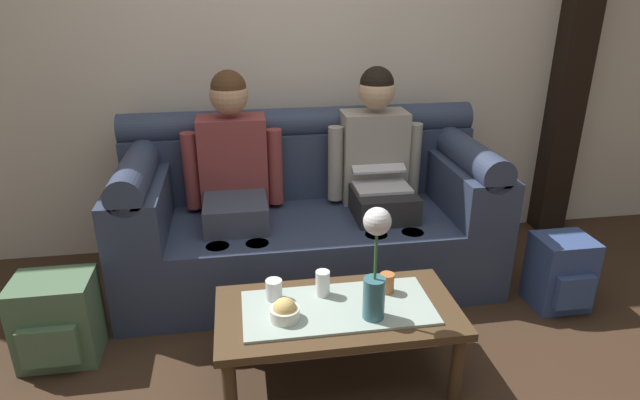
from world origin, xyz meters
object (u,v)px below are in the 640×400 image
at_px(person_right, 378,168).
at_px(flower_vase, 375,263).
at_px(coffee_table, 338,317).
at_px(cup_far_center, 323,283).
at_px(backpack_left, 57,320).
at_px(snack_bowl, 285,311).
at_px(couch, 308,217).
at_px(backpack_right, 561,273).
at_px(person_left, 234,175).
at_px(cup_near_left, 274,290).
at_px(cup_near_right, 387,283).

relative_size(person_right, flower_vase, 2.50).
bearing_deg(coffee_table, flower_vase, -37.19).
height_order(cup_far_center, backpack_left, cup_far_center).
distance_m(coffee_table, snack_bowl, 0.26).
bearing_deg(cup_far_center, snack_bowl, -139.01).
height_order(couch, backpack_right, couch).
xyz_separation_m(person_left, person_right, (0.82, -0.00, -0.00)).
bearing_deg(snack_bowl, cup_near_left, 101.09).
bearing_deg(backpack_left, snack_bowl, -21.46).
bearing_deg(person_left, person_right, -0.04).
bearing_deg(person_right, cup_far_center, -118.72).
height_order(couch, cup_near_right, couch).
relative_size(person_right, cup_near_right, 13.69).
xyz_separation_m(couch, person_left, (-0.41, -0.00, 0.29)).
xyz_separation_m(snack_bowl, backpack_right, (1.53, 0.44, -0.21)).
xyz_separation_m(person_left, coffee_table, (0.41, -0.95, -0.34)).
bearing_deg(snack_bowl, backpack_left, 158.54).
height_order(person_right, snack_bowl, person_right).
height_order(person_left, person_right, same).
xyz_separation_m(person_left, snack_bowl, (0.18, -1.00, -0.25)).
relative_size(cup_near_right, cup_far_center, 0.77).
height_order(cup_near_left, backpack_right, cup_near_left).
distance_m(cup_near_right, cup_far_center, 0.29).
distance_m(couch, cup_near_right, 0.90).
height_order(couch, person_right, person_right).
distance_m(coffee_table, cup_near_left, 0.30).
height_order(flower_vase, backpack_left, flower_vase).
relative_size(couch, backpack_right, 5.23).
relative_size(person_left, flower_vase, 2.50).
distance_m(cup_near_left, cup_far_center, 0.21).
relative_size(coffee_table, backpack_left, 2.51).
xyz_separation_m(snack_bowl, cup_near_left, (-0.03, 0.16, 0.01)).
relative_size(cup_near_left, cup_near_right, 1.02).
height_order(flower_vase, cup_near_left, flower_vase).
xyz_separation_m(couch, snack_bowl, (-0.23, -1.00, 0.04)).
relative_size(coffee_table, snack_bowl, 8.41).
bearing_deg(coffee_table, backpack_left, 164.59).
relative_size(coffee_table, cup_far_center, 8.98).
height_order(person_right, backpack_right, person_right).
distance_m(cup_near_left, backpack_right, 1.61).
bearing_deg(backpack_right, cup_far_center, -168.16).
bearing_deg(backpack_left, couch, 25.63).
xyz_separation_m(flower_vase, backpack_left, (-1.38, 0.44, -0.42)).
distance_m(couch, backpack_right, 1.43).
relative_size(cup_near_left, cup_far_center, 0.79).
bearing_deg(couch, cup_near_right, -74.75).
height_order(coffee_table, cup_far_center, cup_far_center).
bearing_deg(person_right, cup_near_right, -101.53).
bearing_deg(coffee_table, person_left, 113.56).
relative_size(person_right, backpack_right, 3.04).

